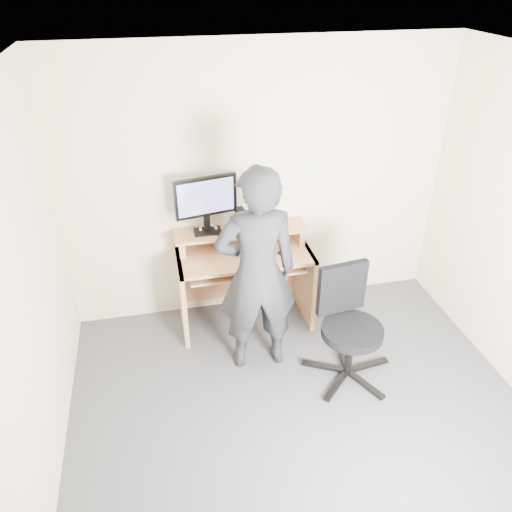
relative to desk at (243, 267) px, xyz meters
name	(u,v)px	position (x,y,z in m)	size (l,w,h in m)	color
ground	(311,437)	(0.20, -1.53, -0.55)	(3.50, 3.50, 0.00)	#4A4A4E
back_wall	(259,186)	(0.20, 0.22, 0.70)	(3.50, 0.02, 2.50)	beige
ceiling	(341,83)	(0.20, -1.53, 1.95)	(3.50, 3.50, 0.02)	white
desk	(243,267)	(0.00, 0.00, 0.00)	(1.20, 0.60, 0.91)	tan
monitor	(206,200)	(-0.30, 0.08, 0.68)	(0.55, 0.16, 0.52)	black
external_drive	(241,219)	(0.00, 0.07, 0.46)	(0.07, 0.13, 0.20)	black
travel_mug	(239,222)	(-0.01, 0.06, 0.44)	(0.07, 0.07, 0.16)	#BABABF
smartphone	(262,227)	(0.19, 0.06, 0.37)	(0.07, 0.13, 0.01)	black
charger	(220,233)	(-0.20, 0.00, 0.38)	(0.04, 0.04, 0.04)	black
headphones	(208,230)	(-0.29, 0.11, 0.37)	(0.16, 0.16, 0.02)	silver
keyboard	(247,266)	(0.01, -0.17, 0.12)	(0.46, 0.18, 0.03)	black
mouse	(283,253)	(0.33, -0.18, 0.22)	(0.10, 0.06, 0.04)	black
office_chair	(348,321)	(0.68, -0.91, -0.03)	(0.74, 0.74, 0.94)	black
person	(257,273)	(-0.01, -0.64, 0.35)	(0.65, 0.43, 1.79)	black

